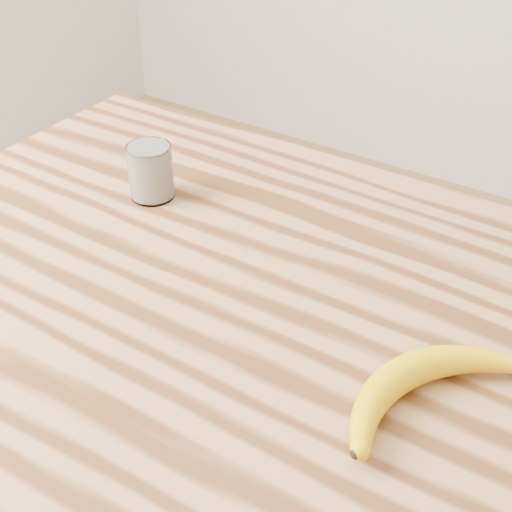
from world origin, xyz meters
The scene contains 3 objects.
table centered at (0.00, 0.00, 0.77)m, with size 1.20×0.80×0.90m.
smoothie_glass centered at (-0.28, 0.12, 0.94)m, with size 0.07×0.07×0.09m.
banana centered at (0.22, -0.04, 0.92)m, with size 0.12×0.33×0.04m, color #DCA707, non-canonical shape.
Camera 1 is at (0.39, -0.60, 1.48)m, focal length 50.00 mm.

